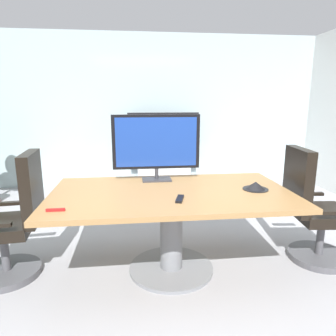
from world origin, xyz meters
name	(u,v)px	position (x,y,z in m)	size (l,w,h in m)	color
ground_plane	(166,271)	(0.00, 0.00, 0.00)	(7.14, 7.14, 0.00)	#99999E
wall_back_glass_partition	(147,111)	(0.00, 3.03, 1.32)	(6.14, 0.10, 2.63)	#9EB2B7
conference_table	(171,211)	(0.05, 0.03, 0.56)	(2.05, 1.14, 0.74)	olive
office_chair_left	(14,226)	(-1.29, 0.10, 0.46)	(0.61, 0.59, 1.09)	#4C4C51
office_chair_right	(313,215)	(1.40, 0.06, 0.46)	(0.62, 0.60, 1.09)	#4C4C51
tv_monitor	(156,144)	(-0.04, 0.43, 1.10)	(0.84, 0.18, 0.64)	#333338
wall_display_unit	(163,163)	(0.25, 2.68, 0.44)	(1.20, 0.36, 1.31)	#B7BABC
conference_phone	(256,186)	(0.80, 0.00, 0.78)	(0.22, 0.22, 0.07)	black
remote_control	(180,199)	(0.09, -0.21, 0.75)	(0.05, 0.17, 0.02)	black
whiteboard_marker	(55,210)	(-0.82, -0.35, 0.75)	(0.13, 0.02, 0.02)	red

